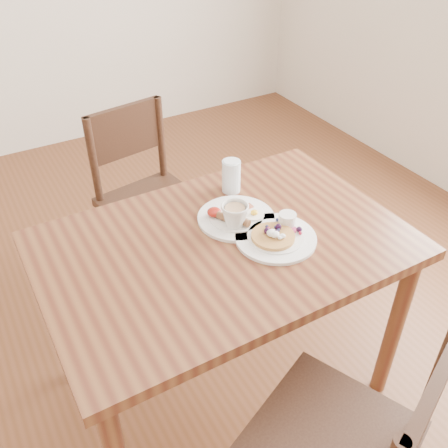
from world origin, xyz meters
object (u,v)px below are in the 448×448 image
(chair_near, at_px, (352,442))
(pancake_plate, at_px, (276,235))
(chair_far, at_px, (146,193))
(dining_table, at_px, (224,264))
(teacup_saucer, at_px, (235,218))
(water_glass, at_px, (231,176))
(breakfast_plate, at_px, (235,217))

(chair_near, bearing_deg, pancake_plate, 53.59)
(pancake_plate, bearing_deg, chair_far, 98.73)
(dining_table, height_order, chair_far, chair_far)
(chair_near, height_order, teacup_saucer, chair_near)
(pancake_plate, bearing_deg, water_glass, 86.38)
(breakfast_plate, bearing_deg, chair_near, -95.45)
(teacup_saucer, bearing_deg, water_glass, 62.19)
(dining_table, bearing_deg, water_glass, 54.99)
(chair_far, height_order, pancake_plate, chair_far)
(teacup_saucer, bearing_deg, chair_near, -93.58)
(dining_table, relative_size, water_glass, 9.59)
(dining_table, height_order, chair_near, chair_near)
(pancake_plate, bearing_deg, breakfast_plate, 112.02)
(breakfast_plate, xyz_separation_m, water_glass, (0.08, 0.17, 0.05))
(chair_near, xyz_separation_m, pancake_plate, (0.13, 0.58, 0.27))
(breakfast_plate, bearing_deg, chair_far, 95.51)
(chair_far, distance_m, breakfast_plate, 0.75)
(teacup_saucer, distance_m, water_glass, 0.24)
(dining_table, xyz_separation_m, breakfast_plate, (0.09, 0.08, 0.11))
(pancake_plate, relative_size, teacup_saucer, 1.93)
(pancake_plate, bearing_deg, chair_near, -103.06)
(dining_table, bearing_deg, teacup_saucer, 32.82)
(dining_table, xyz_separation_m, pancake_plate, (0.16, -0.07, 0.11))
(dining_table, xyz_separation_m, chair_near, (0.02, -0.65, -0.16))
(dining_table, bearing_deg, chair_near, -87.98)
(pancake_plate, bearing_deg, dining_table, 154.53)
(water_glass, bearing_deg, pancake_plate, -93.62)
(chair_far, bearing_deg, water_glass, 97.03)
(teacup_saucer, bearing_deg, dining_table, -147.18)
(dining_table, distance_m, chair_far, 0.79)
(dining_table, height_order, teacup_saucer, teacup_saucer)
(dining_table, xyz_separation_m, chair_far, (0.03, 0.78, -0.16))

